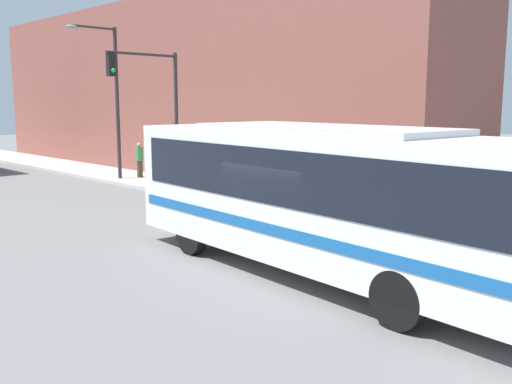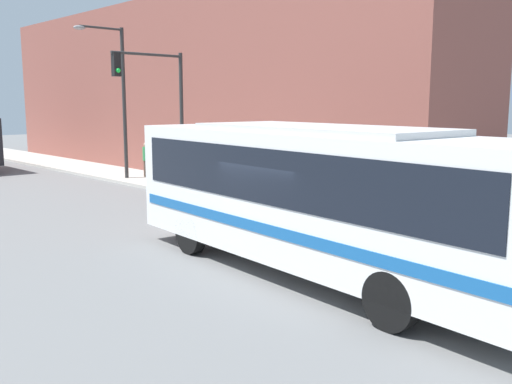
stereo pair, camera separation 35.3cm
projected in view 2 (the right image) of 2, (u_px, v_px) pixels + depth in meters
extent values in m
plane|color=slate|center=(285.00, 272.00, 12.95)|extent=(120.00, 120.00, 0.00)
cube|color=#B7B2A8|center=(101.00, 171.00, 31.45)|extent=(3.15, 70.00, 0.14)
cube|color=brown|center=(192.00, 89.00, 32.10)|extent=(6.00, 33.17, 9.15)
cube|color=white|center=(317.00, 195.00, 12.40)|extent=(3.46, 11.00, 2.76)
cube|color=black|center=(317.00, 173.00, 12.32)|extent=(3.43, 10.14, 1.15)
cube|color=#19599E|center=(316.00, 223.00, 12.49)|extent=(3.46, 10.57, 0.24)
cube|color=silver|center=(318.00, 129.00, 12.17)|extent=(2.85, 6.13, 0.16)
cylinder|color=black|center=(261.00, 222.00, 15.90)|extent=(0.36, 1.07, 1.05)
cylinder|color=black|center=(190.00, 233.00, 14.49)|extent=(0.36, 1.07, 1.05)
cylinder|color=black|center=(467.00, 275.00, 11.00)|extent=(0.36, 1.07, 1.05)
cylinder|color=black|center=(391.00, 301.00, 9.59)|extent=(0.36, 1.07, 1.05)
cylinder|color=#999999|center=(350.00, 213.00, 17.85)|extent=(0.26, 0.26, 0.50)
sphere|color=#999999|center=(350.00, 203.00, 17.79)|extent=(0.25, 0.25, 0.25)
cylinder|color=#999999|center=(353.00, 213.00, 17.74)|extent=(0.12, 0.16, 0.12)
cylinder|color=#2D2D2D|center=(182.00, 122.00, 24.06)|extent=(0.16, 0.16, 5.71)
cylinder|color=#2D2D2D|center=(147.00, 54.00, 22.56)|extent=(3.20, 0.11, 0.11)
cube|color=black|center=(116.00, 64.00, 21.68)|extent=(0.30, 0.24, 0.90)
sphere|color=#19D83F|center=(118.00, 70.00, 21.62)|extent=(0.18, 0.18, 0.18)
cylinder|color=#2D2D2D|center=(213.00, 181.00, 22.70)|extent=(0.06, 0.06, 1.17)
cylinder|color=#4C4C51|center=(213.00, 163.00, 22.59)|extent=(0.14, 0.14, 0.22)
cylinder|color=#2D2D2D|center=(124.00, 104.00, 27.49)|extent=(0.18, 0.18, 7.17)
cylinder|color=#2D2D2D|center=(101.00, 28.00, 26.22)|extent=(2.14, 0.11, 0.11)
ellipsoid|color=gray|center=(79.00, 28.00, 25.52)|extent=(0.56, 0.28, 0.20)
cylinder|color=#47382D|center=(146.00, 169.00, 28.43)|extent=(0.28, 0.28, 0.81)
cylinder|color=#338C4C|center=(146.00, 154.00, 28.31)|extent=(0.34, 0.34, 0.68)
sphere|color=tan|center=(146.00, 145.00, 28.24)|extent=(0.22, 0.22, 0.22)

